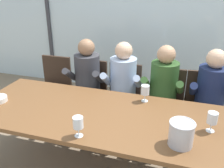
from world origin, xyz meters
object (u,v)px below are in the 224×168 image
(chair_left_of_center, at_px, (90,88))
(chair_center, at_px, (123,93))
(person_olive_shirt, at_px, (162,90))
(chair_near_window_right, at_px, (203,103))
(chair_near_curtain, at_px, (54,83))
(chair_right_of_center, at_px, (166,100))
(wine_glass_center_pour, at_px, (78,123))
(person_charcoal_jacket, at_px, (86,80))
(wine_glass_near_bucket, at_px, (212,119))
(dining_table, at_px, (101,119))
(person_pale_blue_shirt, at_px, (122,85))
(person_navy_polo, at_px, (210,96))
(ice_bucket_primary, at_px, (181,133))
(wine_glass_by_left_taster, at_px, (145,91))

(chair_left_of_center, height_order, chair_center, same)
(person_olive_shirt, bearing_deg, chair_near_window_right, 18.17)
(chair_near_curtain, xyz_separation_m, chair_right_of_center, (1.55, -0.03, 0.00))
(chair_center, relative_size, chair_right_of_center, 1.00)
(chair_right_of_center, height_order, wine_glass_center_pour, wine_glass_center_pour)
(person_charcoal_jacket, xyz_separation_m, wine_glass_near_bucket, (1.45, -0.76, 0.16))
(person_olive_shirt, xyz_separation_m, wine_glass_near_bucket, (0.48, -0.76, 0.16))
(chair_near_curtain, relative_size, person_charcoal_jacket, 0.73)
(chair_near_window_right, bearing_deg, chair_center, 175.40)
(dining_table, height_order, wine_glass_near_bucket, wine_glass_near_bucket)
(chair_right_of_center, distance_m, person_pale_blue_shirt, 0.57)
(chair_center, height_order, person_olive_shirt, person_olive_shirt)
(person_navy_polo, relative_size, ice_bucket_primary, 6.02)
(person_pale_blue_shirt, relative_size, wine_glass_near_bucket, 6.87)
(person_pale_blue_shirt, height_order, person_olive_shirt, same)
(chair_near_curtain, xyz_separation_m, chair_near_window_right, (1.98, 0.01, 0.00))
(dining_table, xyz_separation_m, chair_near_window_right, (0.96, 0.92, -0.15))
(person_pale_blue_shirt, height_order, wine_glass_center_pour, person_pale_blue_shirt)
(person_olive_shirt, distance_m, ice_bucket_primary, 1.07)
(chair_left_of_center, height_order, chair_right_of_center, same)
(person_charcoal_jacket, xyz_separation_m, person_olive_shirt, (0.96, -0.00, 0.00))
(person_pale_blue_shirt, bearing_deg, chair_center, 92.75)
(chair_near_window_right, distance_m, person_pale_blue_shirt, 0.99)
(chair_right_of_center, relative_size, person_pale_blue_shirt, 0.73)
(chair_near_window_right, distance_m, wine_glass_near_bucket, 0.97)
(dining_table, height_order, chair_right_of_center, chair_right_of_center)
(dining_table, xyz_separation_m, person_charcoal_jacket, (-0.48, 0.77, 0.02))
(chair_right_of_center, bearing_deg, chair_left_of_center, 174.65)
(person_navy_polo, bearing_deg, wine_glass_by_left_taster, -147.20)
(person_olive_shirt, relative_size, wine_glass_near_bucket, 6.87)
(dining_table, distance_m, person_charcoal_jacket, 0.91)
(chair_right_of_center, relative_size, wine_glass_near_bucket, 5.04)
(chair_left_of_center, bearing_deg, ice_bucket_primary, -39.73)
(person_navy_polo, distance_m, wine_glass_near_bucket, 0.78)
(chair_left_of_center, height_order, person_charcoal_jacket, person_charcoal_jacket)
(person_charcoal_jacket, xyz_separation_m, ice_bucket_primary, (1.22, -1.03, 0.14))
(dining_table, height_order, chair_near_window_right, chair_near_window_right)
(chair_left_of_center, height_order, wine_glass_center_pour, wine_glass_center_pour)
(person_pale_blue_shirt, xyz_separation_m, ice_bucket_primary, (0.74, -1.03, 0.14))
(wine_glass_by_left_taster, distance_m, wine_glass_center_pour, 0.85)
(chair_left_of_center, distance_m, wine_glass_near_bucket, 1.75)
(chair_near_curtain, height_order, chair_near_window_right, same)
(person_navy_polo, distance_m, wine_glass_center_pour, 1.57)
(chair_right_of_center, xyz_separation_m, wine_glass_by_left_taster, (-0.18, -0.52, 0.33))
(person_pale_blue_shirt, bearing_deg, person_olive_shirt, -5.74)
(chair_left_of_center, relative_size, person_olive_shirt, 0.73)
(dining_table, xyz_separation_m, person_navy_polo, (1.00, 0.77, 0.02))
(ice_bucket_primary, height_order, wine_glass_by_left_taster, ice_bucket_primary)
(wine_glass_near_bucket, bearing_deg, person_charcoal_jacket, 152.11)
(chair_right_of_center, bearing_deg, person_olive_shirt, -115.21)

